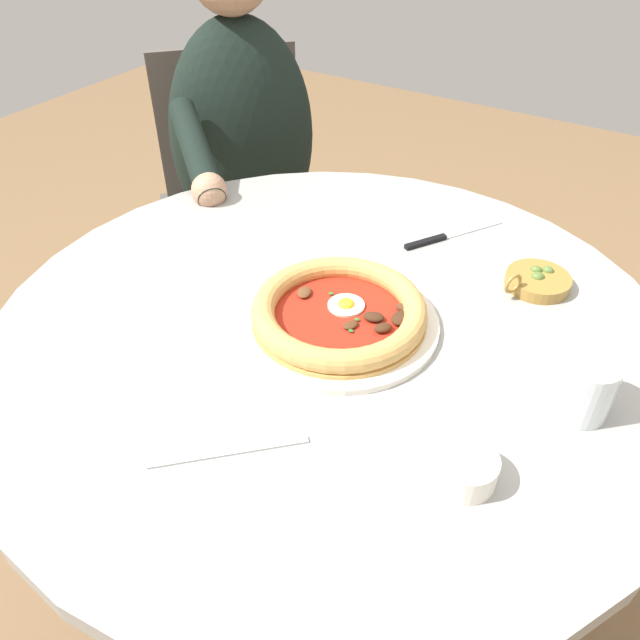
% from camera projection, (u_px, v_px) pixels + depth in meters
% --- Properties ---
extents(ground_plane, '(6.00, 6.00, 0.02)m').
position_uv_depth(ground_plane, '(327.00, 582.00, 1.40)').
color(ground_plane, brown).
extents(dining_table, '(1.01, 1.01, 0.74)m').
position_uv_depth(dining_table, '(330.00, 389.00, 1.02)').
color(dining_table, '#999993').
rests_on(dining_table, ground).
extents(pizza_on_plate, '(0.29, 0.29, 0.04)m').
position_uv_depth(pizza_on_plate, '(340.00, 313.00, 0.91)').
color(pizza_on_plate, white).
rests_on(pizza_on_plate, dining_table).
extents(water_glass, '(0.08, 0.08, 0.08)m').
position_uv_depth(water_glass, '(582.00, 389.00, 0.77)').
color(water_glass, silver).
rests_on(water_glass, dining_table).
extents(steak_knife, '(0.12, 0.18, 0.01)m').
position_uv_depth(steak_knife, '(440.00, 238.00, 1.11)').
color(steak_knife, silver).
rests_on(steak_knife, dining_table).
extents(ramekin_capers, '(0.07, 0.07, 0.04)m').
position_uv_depth(ramekin_capers, '(465.00, 468.00, 0.70)').
color(ramekin_capers, white).
rests_on(ramekin_capers, dining_table).
extents(olive_pan, '(0.10, 0.12, 0.04)m').
position_uv_depth(olive_pan, '(537.00, 281.00, 0.99)').
color(olive_pan, olive).
rests_on(olive_pan, dining_table).
extents(fork_utensil, '(0.14, 0.14, 0.00)m').
position_uv_depth(fork_utensil, '(229.00, 452.00, 0.74)').
color(fork_utensil, '#BCBCC1').
rests_on(fork_utensil, dining_table).
extents(diner_person, '(0.44, 0.56, 1.17)m').
position_uv_depth(diner_person, '(249.00, 220.00, 1.63)').
color(diner_person, '#282833').
rests_on(diner_person, ground).
extents(cafe_chair_diner, '(0.60, 0.60, 0.87)m').
position_uv_depth(cafe_chair_diner, '(239.00, 187.00, 1.72)').
color(cafe_chair_diner, '#504A45').
rests_on(cafe_chair_diner, ground).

